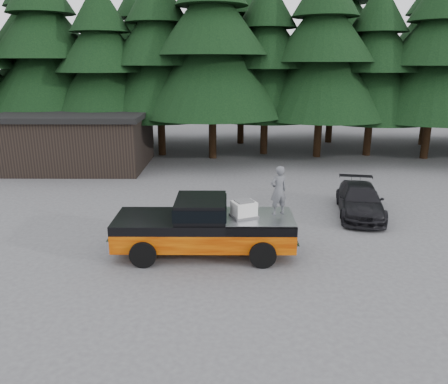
{
  "coord_description": "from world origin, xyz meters",
  "views": [
    {
      "loc": [
        -0.05,
        -13.97,
        6.14
      ],
      "look_at": [
        -0.15,
        0.0,
        1.96
      ],
      "focal_mm": 35.0,
      "sensor_mm": 36.0,
      "label": 1
    }
  ],
  "objects_px": {
    "pickup_truck": "(204,235)",
    "man_on_bed": "(278,190)",
    "air_compressor": "(244,209)",
    "parked_car": "(360,200)",
    "utility_building": "(78,139)"
  },
  "relations": [
    {
      "from": "air_compressor",
      "to": "parked_car",
      "type": "relative_size",
      "value": 0.17
    },
    {
      "from": "pickup_truck",
      "to": "parked_car",
      "type": "distance_m",
      "value": 7.4
    },
    {
      "from": "air_compressor",
      "to": "man_on_bed",
      "type": "bearing_deg",
      "value": -11.69
    },
    {
      "from": "air_compressor",
      "to": "utility_building",
      "type": "xyz_separation_m",
      "value": [
        -9.5,
        12.67,
        0.09
      ]
    },
    {
      "from": "man_on_bed",
      "to": "utility_building",
      "type": "height_order",
      "value": "utility_building"
    },
    {
      "from": "pickup_truck",
      "to": "utility_building",
      "type": "relative_size",
      "value": 0.71
    },
    {
      "from": "air_compressor",
      "to": "parked_car",
      "type": "bearing_deg",
      "value": 14.55
    },
    {
      "from": "parked_car",
      "to": "utility_building",
      "type": "height_order",
      "value": "utility_building"
    },
    {
      "from": "air_compressor",
      "to": "man_on_bed",
      "type": "distance_m",
      "value": 1.28
    },
    {
      "from": "air_compressor",
      "to": "parked_car",
      "type": "xyz_separation_m",
      "value": [
        4.98,
        3.99,
        -0.95
      ]
    },
    {
      "from": "pickup_truck",
      "to": "air_compressor",
      "type": "bearing_deg",
      "value": -2.79
    },
    {
      "from": "air_compressor",
      "to": "man_on_bed",
      "type": "height_order",
      "value": "man_on_bed"
    },
    {
      "from": "pickup_truck",
      "to": "man_on_bed",
      "type": "height_order",
      "value": "man_on_bed"
    },
    {
      "from": "pickup_truck",
      "to": "man_on_bed",
      "type": "bearing_deg",
      "value": 4.38
    },
    {
      "from": "utility_building",
      "to": "air_compressor",
      "type": "bearing_deg",
      "value": -53.14
    }
  ]
}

